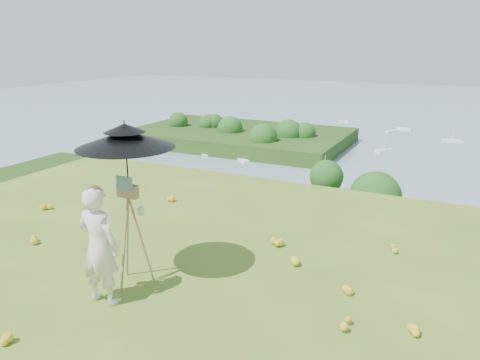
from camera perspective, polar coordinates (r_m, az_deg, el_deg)
The scene contains 12 objects.
ground at distance 6.22m, azimuth -13.97°, elevation -17.55°, with size 14.00×14.00×0.00m, color #487621.
shoreline_tier at distance 88.22m, azimuth 21.53°, elevation -11.32°, with size 170.00×28.00×8.00m, color slate.
bay_water at distance 246.72m, azimuth 25.28°, elevation 6.18°, with size 700.00×700.00×0.00m, color #7792AA.
peninsula at distance 180.12m, azimuth -0.03°, elevation 6.11°, with size 90.00×60.00×12.00m, color black, non-canonical shape.
slope_trees at distance 43.13m, azimuth 19.31°, elevation -9.82°, with size 110.00×50.00×6.00m, color #164715, non-canonical shape.
harbor_town at distance 85.51m, azimuth 21.99°, elevation -7.45°, with size 110.00×22.00×5.00m, color silver, non-canonical shape.
moored_boats at distance 169.71m, azimuth 20.22°, elevation 2.83°, with size 140.00×140.00×0.70m, color white, non-canonical shape.
wildflowers at distance 6.35m, azimuth -12.52°, elevation -16.05°, with size 10.00×10.50×0.12m, color gold, non-canonical shape.
painter at distance 6.54m, azimuth -16.82°, elevation -7.74°, with size 0.60×0.40×1.66m, color silver.
field_easel at distance 6.93m, azimuth -13.20°, elevation -6.04°, with size 0.63×0.63×1.66m, color #94603E, non-canonical shape.
sun_umbrella at distance 6.63m, azimuth -13.66°, elevation 2.60°, with size 1.35×1.35×1.06m, color black, non-canonical shape.
painter_cap at distance 6.27m, azimuth -17.41°, elevation -1.20°, with size 0.21×0.25×0.10m, color #DF7A82, non-canonical shape.
Camera 1 is at (3.49, -3.84, 3.43)m, focal length 35.00 mm.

